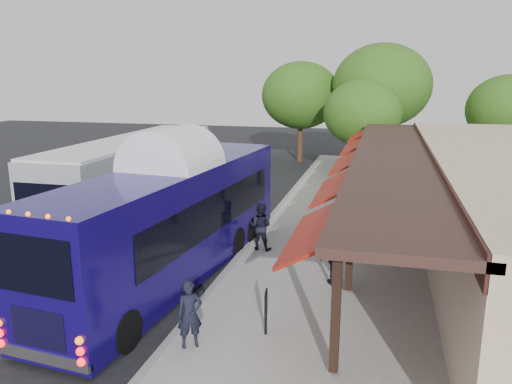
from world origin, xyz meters
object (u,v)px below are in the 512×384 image
Objects in this scene: city_bus at (135,172)px; ped_b at (261,226)px; ped_a at (190,314)px; coach_bus at (174,214)px; ped_d at (361,167)px; ped_c at (336,257)px; sign_board at (266,306)px.

city_bus is 7.80m from ped_b.
ped_b is (-0.03, 6.52, 0.05)m from ped_a.
coach_bus is 4.63m from ped_a.
ped_d is (2.80, 11.21, 0.17)m from ped_b.
ped_c reaches higher than sign_board.
city_bus reaches higher than ped_a.
ped_a is at bearing -156.55° from sign_board.
ped_a is 5.01m from ped_c.
city_bus is at bearing -25.54° from ped_b.
coach_bus is 7.09× the size of ped_c.
ped_a reaches higher than sign_board.
ped_d is at bearing 49.53° from ped_a.
sign_board is (-1.27, -3.26, -0.09)m from ped_c.
ped_b reaches higher than ped_a.
ped_c is (9.47, -6.24, -0.86)m from city_bus.
ped_c is 13.54m from ped_d.
city_bus is at bearing 131.55° from coach_bus.
ped_a is at bearing 81.41° from ped_d.
city_bus is at bearing 91.24° from ped_a.
ped_c is 1.54× the size of sign_board.
coach_bus is at bearing -54.42° from city_bus.
coach_bus is 7.92m from city_bus.
ped_a is 1.45× the size of sign_board.
ped_a is 6.52m from ped_b.
ped_b is at bearing 76.28° from ped_d.
ped_b is 1.55× the size of sign_board.
ped_b is at bearing -66.08° from ped_c.
ped_c is (2.78, -2.33, -0.01)m from ped_b.
ped_b reaches higher than sign_board.
ped_a is at bearing -57.51° from city_bus.
ped_d is at bearing -99.31° from ped_b.
coach_bus is 7.50× the size of ped_a.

